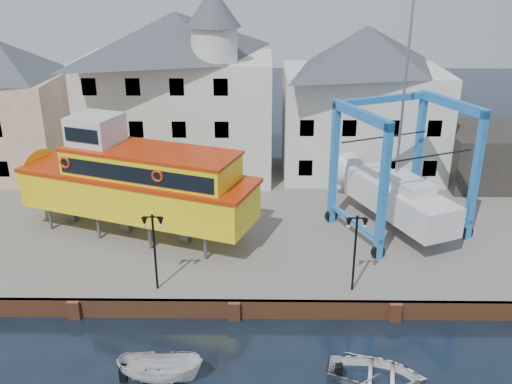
{
  "coord_description": "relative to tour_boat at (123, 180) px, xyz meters",
  "views": [
    {
      "loc": [
        1.39,
        -23.95,
        16.79
      ],
      "look_at": [
        1.0,
        7.0,
        4.0
      ],
      "focal_mm": 40.0,
      "sensor_mm": 36.0,
      "label": 1
    }
  ],
  "objects": [
    {
      "name": "building_pink",
      "position": [
        -11.0,
        10.22,
        1.73
      ],
      "size": [
        8.0,
        7.0,
        10.3
      ],
      "color": "tan",
      "rests_on": "hardstanding"
    },
    {
      "name": "quay_wall",
      "position": [
        7.01,
        -7.67,
        -3.92
      ],
      "size": [
        44.0,
        0.47,
        1.0
      ],
      "color": "brown",
      "rests_on": "ground"
    },
    {
      "name": "motorboat_b",
      "position": [
        13.3,
        -12.14,
        -4.42
      ],
      "size": [
        4.7,
        3.79,
        0.86
      ],
      "primitive_type": "imported",
      "rotation": [
        0.0,
        0.0,
        1.36
      ],
      "color": "silver",
      "rests_on": "ground"
    },
    {
      "name": "tour_boat",
      "position": [
        0.0,
        0.0,
        0.0
      ],
      "size": [
        16.98,
        9.49,
        7.25
      ],
      "rotation": [
        0.0,
        0.0,
        -0.36
      ],
      "color": "#59595E",
      "rests_on": "hardstanding"
    },
    {
      "name": "ground",
      "position": [
        7.01,
        -7.78,
        -4.42
      ],
      "size": [
        140.0,
        140.0,
        0.0
      ],
      "primitive_type": "plane",
      "color": "black",
      "rests_on": "ground"
    },
    {
      "name": "building_white_main",
      "position": [
        2.14,
        10.62,
        2.92
      ],
      "size": [
        14.0,
        8.3,
        14.0
      ],
      "color": "silver",
      "rests_on": "hardstanding"
    },
    {
      "name": "travel_lift",
      "position": [
        16.4,
        1.3,
        -0.87
      ],
      "size": [
        8.79,
        10.35,
        15.36
      ],
      "rotation": [
        0.0,
        0.0,
        0.41
      ],
      "color": "#175AAF",
      "rests_on": "hardstanding"
    },
    {
      "name": "shed_dark",
      "position": [
        26.01,
        9.22,
        -1.42
      ],
      "size": [
        8.0,
        7.0,
        4.0
      ],
      "primitive_type": "cube",
      "color": "black",
      "rests_on": "hardstanding"
    },
    {
      "name": "motorboat_a",
      "position": [
        4.09,
        -12.33,
        -4.42
      ],
      "size": [
        3.79,
        1.62,
        1.43
      ],
      "primitive_type": "imported",
      "rotation": [
        0.0,
        0.0,
        1.51
      ],
      "color": "silver",
      "rests_on": "ground"
    },
    {
      "name": "lamp_post_left",
      "position": [
        3.01,
        -6.58,
        -0.25
      ],
      "size": [
        1.12,
        0.32,
        4.2
      ],
      "color": "black",
      "rests_on": "hardstanding"
    },
    {
      "name": "building_white_right",
      "position": [
        16.01,
        11.22,
        2.18
      ],
      "size": [
        12.0,
        8.0,
        11.2
      ],
      "color": "silver",
      "rests_on": "hardstanding"
    },
    {
      "name": "lamp_post_right",
      "position": [
        13.01,
        -6.58,
        -0.25
      ],
      "size": [
        1.12,
        0.32,
        4.2
      ],
      "color": "black",
      "rests_on": "hardstanding"
    },
    {
      "name": "hardstanding",
      "position": [
        7.01,
        3.22,
        -3.92
      ],
      "size": [
        44.0,
        22.0,
        1.0
      ],
      "primitive_type": "cube",
      "color": "#656159",
      "rests_on": "ground"
    }
  ]
}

